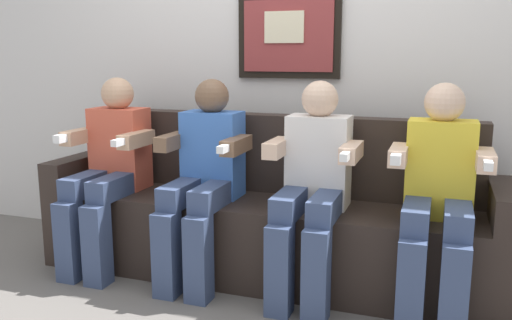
% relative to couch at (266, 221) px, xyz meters
% --- Properties ---
extents(ground_plane, '(6.47, 6.47, 0.00)m').
position_rel_couch_xyz_m(ground_plane, '(0.00, -0.33, -0.31)').
color(ground_plane, '#66605B').
extents(back_wall_assembly, '(4.97, 0.10, 2.60)m').
position_rel_couch_xyz_m(back_wall_assembly, '(0.00, 0.44, 0.99)').
color(back_wall_assembly, silver).
rests_on(back_wall_assembly, ground_plane).
extents(couch, '(2.57, 0.58, 0.90)m').
position_rel_couch_xyz_m(couch, '(0.00, 0.00, 0.00)').
color(couch, '#2D231E').
rests_on(couch, ground_plane).
extents(person_leftmost, '(0.46, 0.56, 1.11)m').
position_rel_couch_xyz_m(person_leftmost, '(-0.91, -0.17, 0.29)').
color(person_leftmost, '#D8593F').
rests_on(person_leftmost, ground_plane).
extents(person_left_center, '(0.46, 0.56, 1.11)m').
position_rel_couch_xyz_m(person_left_center, '(-0.30, -0.17, 0.29)').
color(person_left_center, '#3F72CC').
rests_on(person_left_center, ground_plane).
extents(person_right_center, '(0.46, 0.56, 1.11)m').
position_rel_couch_xyz_m(person_right_center, '(0.30, -0.17, 0.29)').
color(person_right_center, white).
rests_on(person_right_center, ground_plane).
extents(person_rightmost, '(0.46, 0.56, 1.11)m').
position_rel_couch_xyz_m(person_rightmost, '(0.91, -0.17, 0.29)').
color(person_rightmost, yellow).
rests_on(person_rightmost, ground_plane).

